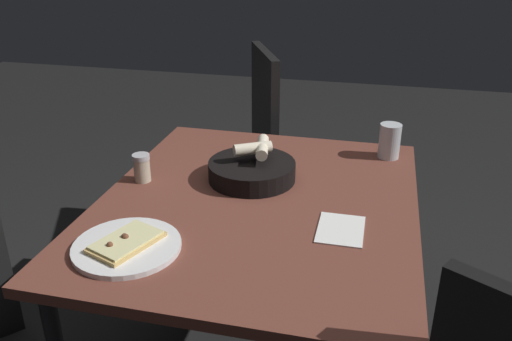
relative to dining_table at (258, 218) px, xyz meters
name	(u,v)px	position (x,y,z in m)	size (l,w,h in m)	color
dining_table	(258,218)	(0.00, 0.00, 0.00)	(1.07, 0.91, 0.71)	brown
pizza_plate	(127,245)	(0.33, -0.25, 0.07)	(0.27, 0.27, 0.04)	white
bread_basket	(252,169)	(-0.13, -0.05, 0.10)	(0.27, 0.27, 0.12)	black
beer_glass	(389,143)	(-0.41, 0.36, 0.11)	(0.07, 0.07, 0.12)	silver
pepper_shaker	(142,169)	(-0.04, -0.38, 0.10)	(0.05, 0.05, 0.09)	#BFB299
napkin	(341,229)	(0.12, 0.25, 0.06)	(0.16, 0.12, 0.00)	white
chair_spare	(241,147)	(-0.82, -0.27, -0.12)	(0.58, 0.58, 0.96)	black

